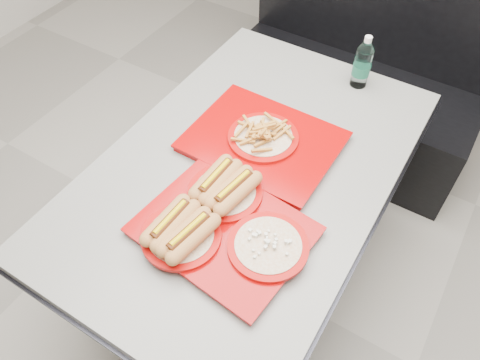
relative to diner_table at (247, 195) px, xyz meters
The scene contains 6 objects.
ground 0.58m from the diner_table, ahead, with size 6.00×6.00×0.00m, color gray.
diner_table is the anchor object (origin of this frame).
booth_bench 1.11m from the diner_table, 90.00° to the left, with size 1.30×0.57×1.35m.
tray_near 0.34m from the diner_table, 76.80° to the right, with size 0.52×0.44×0.11m.
tray_far 0.22m from the diner_table, 91.78° to the left, with size 0.51×0.40×0.10m.
water_bottle 0.66m from the diner_table, 75.84° to the left, with size 0.07×0.07×0.21m.
Camera 1 is at (0.53, -0.91, 1.92)m, focal length 35.00 mm.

